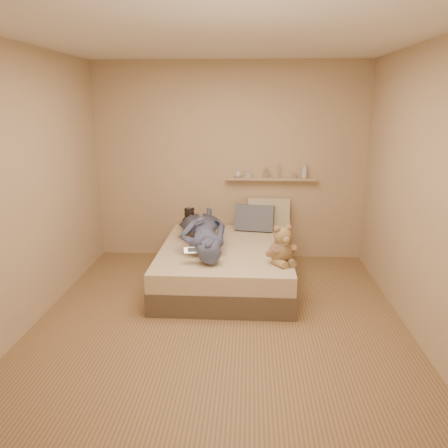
# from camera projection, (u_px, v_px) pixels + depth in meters

# --- Properties ---
(room) EXTENTS (3.80, 3.80, 3.80)m
(room) POSITION_uv_depth(u_px,v_px,m) (220.00, 190.00, 3.98)
(room) COLOR #92734B
(room) RESTS_ON ground
(bed) EXTENTS (1.50, 1.90, 0.45)m
(bed) POSITION_uv_depth(u_px,v_px,m) (225.00, 264.00, 5.17)
(bed) COLOR brown
(bed) RESTS_ON floor
(game_console) EXTENTS (0.18, 0.10, 0.06)m
(game_console) POSITION_uv_depth(u_px,v_px,m) (192.00, 250.00, 4.51)
(game_console) COLOR silver
(game_console) RESTS_ON bed
(teddy_bear) EXTENTS (0.33, 0.34, 0.42)m
(teddy_bear) POSITION_uv_depth(u_px,v_px,m) (282.00, 247.00, 4.53)
(teddy_bear) COLOR #90724F
(teddy_bear) RESTS_ON bed
(dark_plush) EXTENTS (0.20, 0.20, 0.31)m
(dark_plush) POSITION_uv_depth(u_px,v_px,m) (189.00, 220.00, 5.72)
(dark_plush) COLOR black
(dark_plush) RESTS_ON bed
(pillow_cream) EXTENTS (0.56, 0.22, 0.41)m
(pillow_cream) POSITION_uv_depth(u_px,v_px,m) (268.00, 213.00, 5.82)
(pillow_cream) COLOR beige
(pillow_cream) RESTS_ON bed
(pillow_grey) EXTENTS (0.52, 0.28, 0.36)m
(pillow_grey) POSITION_uv_depth(u_px,v_px,m) (254.00, 218.00, 5.70)
(pillow_grey) COLOR slate
(pillow_grey) RESTS_ON bed
(person) EXTENTS (0.84, 1.61, 0.37)m
(person) POSITION_uv_depth(u_px,v_px,m) (202.00, 230.00, 5.10)
(person) COLOR #4A5375
(person) RESTS_ON bed
(wall_shelf) EXTENTS (1.20, 0.12, 0.03)m
(wall_shelf) POSITION_uv_depth(u_px,v_px,m) (271.00, 179.00, 5.77)
(wall_shelf) COLOR tan
(wall_shelf) RESTS_ON wall_back
(shelf_bottles) EXTENTS (0.98, 0.11, 0.20)m
(shelf_bottles) POSITION_uv_depth(u_px,v_px,m) (272.00, 172.00, 5.75)
(shelf_bottles) COLOR silver
(shelf_bottles) RESTS_ON wall_shelf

